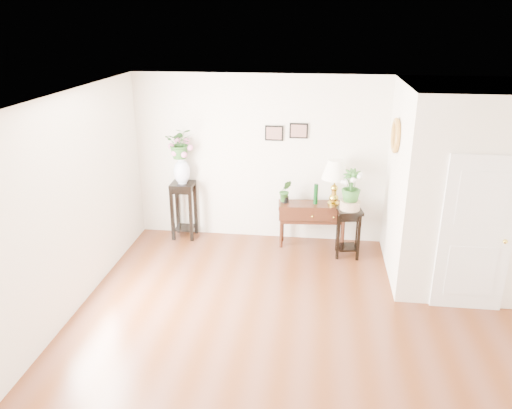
% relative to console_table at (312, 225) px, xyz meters
% --- Properties ---
extents(floor, '(6.00, 5.50, 0.02)m').
position_rel_console_table_xyz_m(floor, '(-0.03, -2.45, -0.38)').
color(floor, brown).
rests_on(floor, ground).
extents(ceiling, '(6.00, 5.50, 0.02)m').
position_rel_console_table_xyz_m(ceiling, '(-0.03, -2.45, 2.42)').
color(ceiling, white).
rests_on(ceiling, ground).
extents(wall_back, '(6.00, 0.02, 2.80)m').
position_rel_console_table_xyz_m(wall_back, '(-0.03, 0.30, 1.02)').
color(wall_back, beige).
rests_on(wall_back, ground).
extents(wall_front, '(6.00, 0.02, 2.80)m').
position_rel_console_table_xyz_m(wall_front, '(-0.03, -5.20, 1.02)').
color(wall_front, beige).
rests_on(wall_front, ground).
extents(wall_left, '(0.02, 5.50, 2.80)m').
position_rel_console_table_xyz_m(wall_left, '(-3.03, -2.45, 1.02)').
color(wall_left, beige).
rests_on(wall_left, ground).
extents(partition, '(1.80, 1.95, 2.80)m').
position_rel_console_table_xyz_m(partition, '(2.07, -0.67, 1.02)').
color(partition, beige).
rests_on(partition, floor).
extents(door, '(0.90, 0.05, 2.10)m').
position_rel_console_table_xyz_m(door, '(2.07, -1.67, 0.67)').
color(door, white).
rests_on(door, floor).
extents(art_print_left, '(0.30, 0.02, 0.25)m').
position_rel_console_table_xyz_m(art_print_left, '(-0.68, 0.28, 1.47)').
color(art_print_left, black).
rests_on(art_print_left, wall_back).
extents(art_print_right, '(0.30, 0.02, 0.25)m').
position_rel_console_table_xyz_m(art_print_right, '(-0.28, 0.28, 1.52)').
color(art_print_right, black).
rests_on(art_print_right, wall_back).
extents(wall_ornament, '(0.07, 0.51, 0.51)m').
position_rel_console_table_xyz_m(wall_ornament, '(1.13, -0.55, 1.67)').
color(wall_ornament, '#B87330').
rests_on(wall_ornament, partition).
extents(console_table, '(1.16, 0.47, 0.76)m').
position_rel_console_table_xyz_m(console_table, '(0.00, 0.00, 0.00)').
color(console_table, '#36160C').
rests_on(console_table, floor).
extents(table_lamp, '(0.49, 0.49, 0.76)m').
position_rel_console_table_xyz_m(table_lamp, '(0.33, 0.00, 0.73)').
color(table_lamp, gold).
rests_on(table_lamp, console_table).
extents(green_vase, '(0.08, 0.08, 0.34)m').
position_rel_console_table_xyz_m(green_vase, '(0.04, 0.00, 0.55)').
color(green_vase, black).
rests_on(green_vase, console_table).
extents(potted_plant, '(0.23, 0.20, 0.37)m').
position_rel_console_table_xyz_m(potted_plant, '(-0.46, 0.00, 0.56)').
color(potted_plant, '#285B22').
rests_on(potted_plant, console_table).
extents(plant_stand_a, '(0.39, 0.39, 0.99)m').
position_rel_console_table_xyz_m(plant_stand_a, '(-2.22, 0.09, 0.12)').
color(plant_stand_a, black).
rests_on(plant_stand_a, floor).
extents(porcelain_vase, '(0.28, 0.28, 0.49)m').
position_rel_console_table_xyz_m(porcelain_vase, '(-2.22, 0.09, 0.84)').
color(porcelain_vase, silver).
rests_on(porcelain_vase, plant_stand_a).
extents(lily_arrangement, '(0.52, 0.47, 0.52)m').
position_rel_console_table_xyz_m(lily_arrangement, '(-2.22, 0.09, 1.27)').
color(lily_arrangement, '#285B22').
rests_on(lily_arrangement, porcelain_vase).
extents(plant_stand_b, '(0.44, 0.44, 0.80)m').
position_rel_console_table_xyz_m(plant_stand_b, '(0.58, -0.30, 0.02)').
color(plant_stand_b, black).
rests_on(plant_stand_b, floor).
extents(ceramic_bowl, '(0.42, 0.42, 0.14)m').
position_rel_console_table_xyz_m(ceramic_bowl, '(0.58, -0.30, 0.50)').
color(ceramic_bowl, beige).
rests_on(ceramic_bowl, plant_stand_b).
extents(narcissus, '(0.33, 0.33, 0.53)m').
position_rel_console_table_xyz_m(narcissus, '(0.58, -0.30, 0.80)').
color(narcissus, '#285B22').
rests_on(narcissus, ceramic_bowl).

